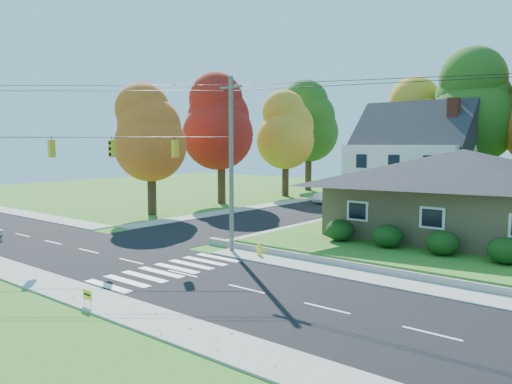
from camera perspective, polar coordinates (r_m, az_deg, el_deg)
ground at (r=24.50m, az=-8.39°, el=-9.26°), size 120.00×120.00×0.00m
road_main at (r=24.49m, az=-8.39°, el=-9.23°), size 90.00×8.00×0.02m
road_cross at (r=49.49m, az=7.76°, el=-1.71°), size 8.00×44.00×0.02m
sidewalk_north at (r=28.00m, az=-0.76°, el=-7.23°), size 90.00×2.00×0.08m
sidewalk_south at (r=21.57m, az=-18.43°, el=-11.44°), size 90.00×2.00×0.08m
ranch_house at (r=33.46m, az=22.45°, el=0.04°), size 14.60×10.60×5.40m
colonial_house at (r=47.32m, az=17.47°, el=3.31°), size 10.40×8.40×9.60m
hedge_row at (r=28.09m, az=17.64°, el=-5.17°), size 10.70×1.70×1.27m
traffic_infrastructure at (r=24.75m, az=-6.48°, el=3.00°), size 38.10×10.66×10.00m
tree_lot_0 at (r=53.66m, az=17.94°, el=7.51°), size 6.72×6.72×12.51m
tree_lot_1 at (r=50.88m, az=23.95°, el=8.90°), size 7.84×7.84×14.60m
tree_west_0 at (r=44.42m, az=-11.95°, el=6.63°), size 6.16×6.16×11.47m
tree_west_1 at (r=52.02m, az=-4.00°, el=8.00°), size 7.28×7.28×13.56m
tree_west_2 at (r=59.10m, az=3.41°, el=7.08°), size 6.72×6.72×12.51m
tree_west_3 at (r=66.87m, az=6.06°, el=8.00°), size 7.84×7.84×14.60m
white_car at (r=52.91m, az=8.97°, el=-0.36°), size 2.60×5.21×1.64m
fire_hydrant at (r=27.81m, az=0.35°, el=-6.60°), size 0.46×0.35×0.80m
yard_sign at (r=20.39m, az=-18.71°, el=-11.08°), size 0.57×0.04×0.71m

